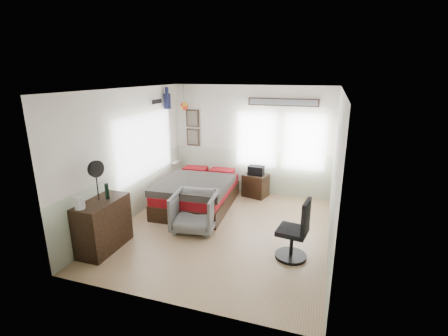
{
  "coord_description": "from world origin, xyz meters",
  "views": [
    {
      "loc": [
        1.83,
        -5.5,
        2.98
      ],
      "look_at": [
        -0.1,
        0.4,
        1.15
      ],
      "focal_mm": 26.0,
      "sensor_mm": 36.0,
      "label": 1
    }
  ],
  "objects_px": {
    "armchair": "(195,212)",
    "nightstand": "(256,185)",
    "task_chair": "(296,235)",
    "dresser": "(103,225)",
    "bed": "(197,193)"
  },
  "relations": [
    {
      "from": "task_chair",
      "to": "armchair",
      "type": "bearing_deg",
      "value": 175.82
    },
    {
      "from": "dresser",
      "to": "armchair",
      "type": "bearing_deg",
      "value": 43.31
    },
    {
      "from": "nightstand",
      "to": "task_chair",
      "type": "distance_m",
      "value": 2.88
    },
    {
      "from": "armchair",
      "to": "task_chair",
      "type": "bearing_deg",
      "value": -19.63
    },
    {
      "from": "armchair",
      "to": "task_chair",
      "type": "height_order",
      "value": "task_chair"
    },
    {
      "from": "bed",
      "to": "armchair",
      "type": "distance_m",
      "value": 1.15
    },
    {
      "from": "armchair",
      "to": "dresser",
      "type": "bearing_deg",
      "value": -143.85
    },
    {
      "from": "dresser",
      "to": "task_chair",
      "type": "height_order",
      "value": "task_chair"
    },
    {
      "from": "bed",
      "to": "armchair",
      "type": "relative_size",
      "value": 2.62
    },
    {
      "from": "dresser",
      "to": "task_chair",
      "type": "bearing_deg",
      "value": 12.54
    },
    {
      "from": "armchair",
      "to": "task_chair",
      "type": "relative_size",
      "value": 0.8
    },
    {
      "from": "nightstand",
      "to": "task_chair",
      "type": "xyz_separation_m",
      "value": [
        1.25,
        -2.59,
        0.15
      ]
    },
    {
      "from": "armchair",
      "to": "nightstand",
      "type": "distance_m",
      "value": 2.28
    },
    {
      "from": "bed",
      "to": "nightstand",
      "type": "xyz_separation_m",
      "value": [
        1.12,
        1.07,
        -0.05
      ]
    },
    {
      "from": "bed",
      "to": "armchair",
      "type": "bearing_deg",
      "value": -73.26
    }
  ]
}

